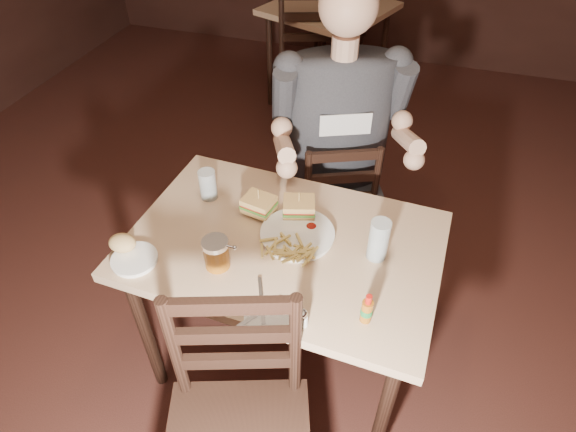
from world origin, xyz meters
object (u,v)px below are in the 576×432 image
(hot_sauce, at_px, (367,308))
(side_plate, at_px, (135,260))
(syrup_dispenser, at_px, (216,253))
(bg_table, at_px, (329,18))
(main_table, at_px, (284,258))
(bg_chair_far, at_px, (343,22))
(glass_left, at_px, (208,185))
(chair_far, at_px, (332,199))
(dinner_plate, at_px, (297,235))
(glass_right, at_px, (379,240))
(bg_chair_near, at_px, (308,74))
(diner, at_px, (342,110))

(hot_sauce, relative_size, side_plate, 0.74)
(hot_sauce, bearing_deg, syrup_dispenser, 172.21)
(bg_table, distance_m, syrup_dispenser, 2.60)
(main_table, relative_size, bg_chair_far, 1.25)
(bg_table, xyz_separation_m, hot_sauce, (0.76, -2.66, 0.15))
(syrup_dispenser, bearing_deg, glass_left, 121.58)
(bg_chair_far, bearing_deg, syrup_dispenser, 87.16)
(main_table, relative_size, chair_far, 1.37)
(chair_far, xyz_separation_m, dinner_plate, (0.01, -0.66, 0.36))
(main_table, xyz_separation_m, syrup_dispenser, (-0.18, -0.18, 0.15))
(glass_left, bearing_deg, chair_far, 54.36)
(glass_right, distance_m, side_plate, 0.84)
(bg_chair_far, xyz_separation_m, bg_chair_near, (0.00, -1.10, 0.03))
(syrup_dispenser, height_order, side_plate, syrup_dispenser)
(dinner_plate, height_order, side_plate, dinner_plate)
(diner, xyz_separation_m, syrup_dispenser, (-0.24, -0.82, -0.13))
(dinner_plate, xyz_separation_m, glass_right, (0.29, -0.01, 0.07))
(hot_sauce, bearing_deg, bg_table, 106.02)
(chair_far, height_order, syrup_dispenser, syrup_dispenser)
(bg_table, bearing_deg, diner, -74.89)
(chair_far, relative_size, bg_chair_near, 0.85)
(main_table, height_order, syrup_dispenser, syrup_dispenser)
(glass_left, bearing_deg, bg_chair_far, 91.30)
(diner, xyz_separation_m, hot_sauce, (0.29, -0.89, -0.13))
(bg_table, height_order, dinner_plate, dinner_plate)
(main_table, xyz_separation_m, dinner_plate, (0.04, 0.04, 0.10))
(chair_far, relative_size, side_plate, 5.36)
(glass_left, bearing_deg, bg_table, 91.61)
(main_table, height_order, side_plate, side_plate)
(hot_sauce, relative_size, syrup_dispenser, 1.00)
(bg_chair_far, relative_size, glass_left, 7.39)
(side_plate, bearing_deg, glass_left, 75.57)
(diner, bearing_deg, glass_left, -153.26)
(glass_left, xyz_separation_m, syrup_dispenser, (0.18, -0.32, -0.00))
(dinner_plate, bearing_deg, syrup_dispenser, -135.52)
(diner, xyz_separation_m, glass_left, (-0.41, -0.50, -0.13))
(bg_chair_near, distance_m, dinner_plate, 1.90)
(diner, bearing_deg, hot_sauce, -95.64)
(glass_left, bearing_deg, dinner_plate, -15.37)
(chair_far, relative_size, glass_right, 5.26)
(main_table, bearing_deg, hot_sauce, -35.85)
(bg_chair_far, height_order, syrup_dispenser, bg_chair_far)
(chair_far, xyz_separation_m, diner, (0.02, -0.05, 0.54))
(chair_far, relative_size, hot_sauce, 7.24)
(main_table, xyz_separation_m, chair_far, (0.03, 0.70, -0.26))
(chair_far, xyz_separation_m, syrup_dispenser, (-0.21, -0.87, 0.41))
(bg_chair_far, xyz_separation_m, diner, (0.48, -2.32, 0.50))
(bg_chair_near, xyz_separation_m, side_plate, (-0.04, -2.11, 0.29))
(hot_sauce, distance_m, side_plate, 0.80)
(bg_table, xyz_separation_m, bg_chair_near, (0.00, -0.55, -0.19))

